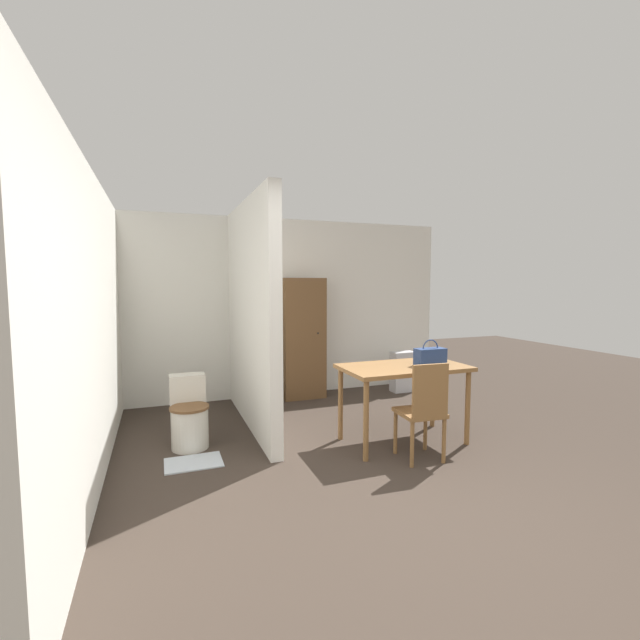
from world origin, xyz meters
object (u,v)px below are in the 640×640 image
at_px(dining_table, 404,374).
at_px(wooden_chair, 424,408).
at_px(toilet, 189,417).
at_px(space_heater, 403,372).
at_px(handbag, 430,357).
at_px(wooden_cabinet, 302,338).

height_order(dining_table, wooden_chair, wooden_chair).
distance_m(toilet, space_heater, 3.29).
bearing_deg(toilet, space_heater, 19.39).
bearing_deg(handbag, toilet, 161.82).
xyz_separation_m(dining_table, space_heater, (1.08, 1.75, -0.40)).
bearing_deg(handbag, dining_table, 159.61).
bearing_deg(handbag, wooden_cabinet, 107.43).
relative_size(toilet, wooden_cabinet, 0.41).
xyz_separation_m(dining_table, wooden_chair, (-0.08, -0.47, -0.21)).
relative_size(wooden_cabinet, space_heater, 2.82).
xyz_separation_m(handbag, wooden_cabinet, (-0.66, 2.09, -0.04)).
distance_m(dining_table, wooden_cabinet, 2.04).
distance_m(wooden_cabinet, space_heater, 1.60).
bearing_deg(dining_table, wooden_cabinet, 101.57).
height_order(toilet, wooden_cabinet, wooden_cabinet).
height_order(wooden_chair, handbag, handbag).
relative_size(wooden_chair, handbag, 2.96).
height_order(dining_table, wooden_cabinet, wooden_cabinet).
distance_m(wooden_chair, toilet, 2.26).
xyz_separation_m(wooden_chair, wooden_cabinet, (-0.33, 2.47, 0.35)).
bearing_deg(space_heater, dining_table, -121.64).
bearing_deg(space_heater, wooden_cabinet, 170.54).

